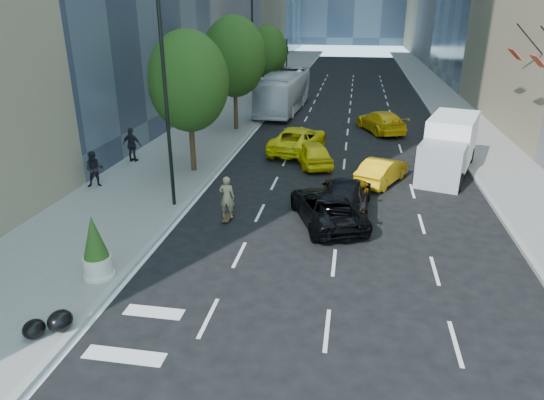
% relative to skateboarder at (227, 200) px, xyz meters
% --- Properties ---
extents(ground, '(160.00, 160.00, 0.00)m').
position_rel_skateboarder_xyz_m(ground, '(3.72, -3.00, -0.93)').
color(ground, black).
rests_on(ground, ground).
extents(sidewalk_left, '(6.00, 120.00, 0.15)m').
position_rel_skateboarder_xyz_m(sidewalk_left, '(-5.28, 27.00, -0.85)').
color(sidewalk_left, slate).
rests_on(sidewalk_left, ground).
extents(sidewalk_right, '(4.00, 120.00, 0.15)m').
position_rel_skateboarder_xyz_m(sidewalk_right, '(13.72, 27.00, -0.85)').
color(sidewalk_right, slate).
rests_on(sidewalk_right, ground).
extents(lamp_near, '(2.13, 0.22, 10.00)m').
position_rel_skateboarder_xyz_m(lamp_near, '(-2.60, 1.00, 4.88)').
color(lamp_near, black).
rests_on(lamp_near, sidewalk_left).
extents(lamp_far, '(2.13, 0.22, 10.00)m').
position_rel_skateboarder_xyz_m(lamp_far, '(-2.60, 19.00, 4.88)').
color(lamp_far, black).
rests_on(lamp_far, sidewalk_left).
extents(tree_near, '(4.20, 4.20, 7.46)m').
position_rel_skateboarder_xyz_m(tree_near, '(-3.48, 6.00, 4.04)').
color(tree_near, '#332113').
rests_on(tree_near, sidewalk_left).
extents(tree_mid, '(4.50, 4.50, 7.99)m').
position_rel_skateboarder_xyz_m(tree_mid, '(-3.48, 16.00, 4.39)').
color(tree_mid, '#332113').
rests_on(tree_mid, sidewalk_left).
extents(tree_far, '(3.90, 3.90, 6.92)m').
position_rel_skateboarder_xyz_m(tree_far, '(-3.48, 29.00, 3.69)').
color(tree_far, '#332113').
rests_on(tree_far, sidewalk_left).
extents(traffic_signal, '(2.48, 0.53, 5.20)m').
position_rel_skateboarder_xyz_m(traffic_signal, '(-2.68, 37.00, 3.30)').
color(traffic_signal, black).
rests_on(traffic_signal, sidewalk_left).
extents(skateboarder, '(0.68, 0.45, 1.86)m').
position_rel_skateboarder_xyz_m(skateboarder, '(0.00, 0.00, 0.00)').
color(skateboarder, '#817451').
rests_on(skateboarder, ground).
extents(black_sedan_lincoln, '(3.97, 5.57, 1.41)m').
position_rel_skateboarder_xyz_m(black_sedan_lincoln, '(4.22, 0.51, -0.22)').
color(black_sedan_lincoln, black).
rests_on(black_sedan_lincoln, ground).
extents(black_sedan_mercedes, '(2.50, 5.51, 1.57)m').
position_rel_skateboarder_xyz_m(black_sedan_mercedes, '(4.92, 1.71, -0.15)').
color(black_sedan_mercedes, black).
rests_on(black_sedan_mercedes, ground).
extents(taxi_a, '(3.00, 4.52, 1.43)m').
position_rel_skateboarder_xyz_m(taxi_a, '(2.85, 8.50, -0.21)').
color(taxi_a, yellow).
rests_on(taxi_a, ground).
extents(taxi_b, '(2.98, 4.27, 1.33)m').
position_rel_skateboarder_xyz_m(taxi_b, '(6.73, 6.00, -0.26)').
color(taxi_b, '#FFB40D').
rests_on(taxi_b, ground).
extents(taxi_c, '(3.51, 6.12, 1.61)m').
position_rel_skateboarder_xyz_m(taxi_c, '(1.72, 11.12, -0.13)').
color(taxi_c, yellow).
rests_on(taxi_c, ground).
extents(taxi_d, '(3.99, 5.71, 1.53)m').
position_rel_skateboarder_xyz_m(taxi_d, '(7.09, 17.50, -0.16)').
color(taxi_d, '#EBB80C').
rests_on(taxi_d, ground).
extents(city_bus, '(3.40, 12.15, 3.35)m').
position_rel_skateboarder_xyz_m(city_bus, '(-1.08, 24.21, 0.74)').
color(city_bus, silver).
rests_on(city_bus, ground).
extents(box_truck, '(4.06, 6.74, 3.04)m').
position_rel_skateboarder_xyz_m(box_truck, '(10.29, 8.27, 0.62)').
color(box_truck, white).
rests_on(box_truck, ground).
extents(pedestrian_a, '(1.08, 0.97, 1.83)m').
position_rel_skateboarder_xyz_m(pedestrian_a, '(-7.48, 2.62, 0.13)').
color(pedestrian_a, black).
rests_on(pedestrian_a, sidewalk_left).
extents(pedestrian_b, '(1.21, 0.60, 1.99)m').
position_rel_skateboarder_xyz_m(pedestrian_b, '(-7.48, 6.98, 0.21)').
color(pedestrian_b, black).
rests_on(pedestrian_b, sidewalk_left).
extents(planter_shrub, '(0.92, 0.92, 2.20)m').
position_rel_skateboarder_xyz_m(planter_shrub, '(-3.00, -5.53, 0.27)').
color(planter_shrub, beige).
rests_on(planter_shrub, sidewalk_left).
extents(garbage_bags, '(1.16, 1.11, 0.57)m').
position_rel_skateboarder_xyz_m(garbage_bags, '(-2.82, -8.57, -0.51)').
color(garbage_bags, black).
rests_on(garbage_bags, sidewalk_left).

